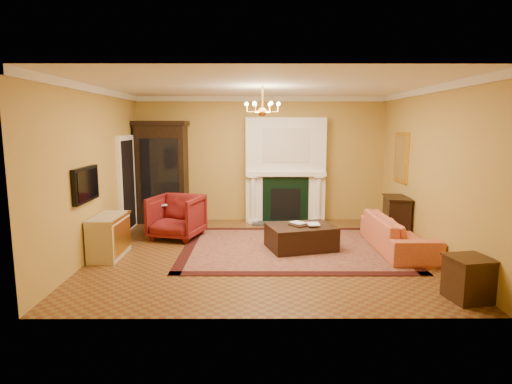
{
  "coord_description": "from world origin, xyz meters",
  "views": [
    {
      "loc": [
        -0.14,
        -7.64,
        2.33
      ],
      "look_at": [
        -0.11,
        0.3,
        1.08
      ],
      "focal_mm": 30.0,
      "sensor_mm": 36.0,
      "label": 1
    }
  ],
  "objects_px": {
    "leather_ottoman": "(301,237)",
    "end_table": "(468,280)",
    "pedestal_table": "(162,216)",
    "china_cabinet": "(162,175)",
    "console_table": "(396,218)",
    "wingback_armchair": "(177,215)",
    "coral_sofa": "(398,228)",
    "commode": "(109,236)"
  },
  "relations": [
    {
      "from": "china_cabinet",
      "to": "end_table",
      "type": "bearing_deg",
      "value": -39.4
    },
    {
      "from": "wingback_armchair",
      "to": "end_table",
      "type": "bearing_deg",
      "value": -19.48
    },
    {
      "from": "commode",
      "to": "console_table",
      "type": "distance_m",
      "value": 5.64
    },
    {
      "from": "console_table",
      "to": "commode",
      "type": "bearing_deg",
      "value": -160.21
    },
    {
      "from": "china_cabinet",
      "to": "commode",
      "type": "xyz_separation_m",
      "value": [
        -0.39,
        -2.75,
        -0.79
      ]
    },
    {
      "from": "console_table",
      "to": "end_table",
      "type": "bearing_deg",
      "value": -83.76
    },
    {
      "from": "pedestal_table",
      "to": "end_table",
      "type": "bearing_deg",
      "value": -36.5
    },
    {
      "from": "china_cabinet",
      "to": "console_table",
      "type": "xyz_separation_m",
      "value": [
        5.12,
        -1.53,
        -0.74
      ]
    },
    {
      "from": "wingback_armchair",
      "to": "china_cabinet",
      "type": "bearing_deg",
      "value": 127.73
    },
    {
      "from": "commode",
      "to": "coral_sofa",
      "type": "relative_size",
      "value": 0.46
    },
    {
      "from": "pedestal_table",
      "to": "wingback_armchair",
      "type": "bearing_deg",
      "value": -45.77
    },
    {
      "from": "commode",
      "to": "leather_ottoman",
      "type": "distance_m",
      "value": 3.49
    },
    {
      "from": "wingback_armchair",
      "to": "leather_ottoman",
      "type": "bearing_deg",
      "value": -2.27
    },
    {
      "from": "wingback_armchair",
      "to": "console_table",
      "type": "height_order",
      "value": "wingback_armchair"
    },
    {
      "from": "pedestal_table",
      "to": "end_table",
      "type": "distance_m",
      "value": 6.04
    },
    {
      "from": "pedestal_table",
      "to": "commode",
      "type": "xyz_separation_m",
      "value": [
        -0.59,
        -1.65,
        -0.01
      ]
    },
    {
      "from": "china_cabinet",
      "to": "coral_sofa",
      "type": "height_order",
      "value": "china_cabinet"
    },
    {
      "from": "pedestal_table",
      "to": "coral_sofa",
      "type": "bearing_deg",
      "value": -15.18
    },
    {
      "from": "china_cabinet",
      "to": "coral_sofa",
      "type": "relative_size",
      "value": 1.06
    },
    {
      "from": "commode",
      "to": "leather_ottoman",
      "type": "bearing_deg",
      "value": 7.64
    },
    {
      "from": "end_table",
      "to": "leather_ottoman",
      "type": "xyz_separation_m",
      "value": [
        -1.99,
        2.37,
        -0.05
      ]
    },
    {
      "from": "commode",
      "to": "end_table",
      "type": "height_order",
      "value": "commode"
    },
    {
      "from": "console_table",
      "to": "leather_ottoman",
      "type": "relative_size",
      "value": 0.71
    },
    {
      "from": "china_cabinet",
      "to": "pedestal_table",
      "type": "bearing_deg",
      "value": -75.99
    },
    {
      "from": "wingback_armchair",
      "to": "pedestal_table",
      "type": "bearing_deg",
      "value": 150.33
    },
    {
      "from": "pedestal_table",
      "to": "coral_sofa",
      "type": "xyz_separation_m",
      "value": [
        4.68,
        -1.27,
        0.04
      ]
    },
    {
      "from": "commode",
      "to": "end_table",
      "type": "distance_m",
      "value": 5.79
    },
    {
      "from": "china_cabinet",
      "to": "leather_ottoman",
      "type": "xyz_separation_m",
      "value": [
        3.07,
        -2.31,
        -0.92
      ]
    },
    {
      "from": "end_table",
      "to": "console_table",
      "type": "xyz_separation_m",
      "value": [
        0.06,
        3.16,
        0.14
      ]
    },
    {
      "from": "console_table",
      "to": "china_cabinet",
      "type": "bearing_deg",
      "value": 170.69
    },
    {
      "from": "pedestal_table",
      "to": "coral_sofa",
      "type": "height_order",
      "value": "coral_sofa"
    },
    {
      "from": "wingback_armchair",
      "to": "console_table",
      "type": "xyz_separation_m",
      "value": [
        4.53,
        -0.04,
        -0.07
      ]
    },
    {
      "from": "pedestal_table",
      "to": "console_table",
      "type": "distance_m",
      "value": 4.94
    },
    {
      "from": "coral_sofa",
      "to": "end_table",
      "type": "bearing_deg",
      "value": -175.87
    },
    {
      "from": "china_cabinet",
      "to": "end_table",
      "type": "height_order",
      "value": "china_cabinet"
    },
    {
      "from": "china_cabinet",
      "to": "commode",
      "type": "distance_m",
      "value": 2.88
    },
    {
      "from": "pedestal_table",
      "to": "leather_ottoman",
      "type": "bearing_deg",
      "value": -23.06
    },
    {
      "from": "leather_ottoman",
      "to": "commode",
      "type": "bearing_deg",
      "value": 171.97
    },
    {
      "from": "end_table",
      "to": "leather_ottoman",
      "type": "distance_m",
      "value": 3.1
    },
    {
      "from": "commode",
      "to": "coral_sofa",
      "type": "distance_m",
      "value": 5.29
    },
    {
      "from": "leather_ottoman",
      "to": "end_table",
      "type": "bearing_deg",
      "value": -65.21
    },
    {
      "from": "end_table",
      "to": "console_table",
      "type": "distance_m",
      "value": 3.16
    }
  ]
}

